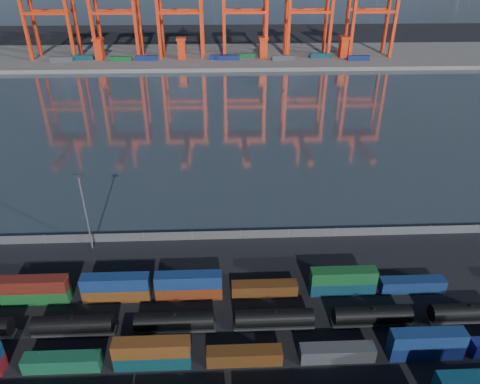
{
  "coord_description": "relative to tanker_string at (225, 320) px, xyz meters",
  "views": [
    {
      "loc": [
        -3.18,
        -45.37,
        51.56
      ],
      "look_at": [
        0.0,
        30.0,
        10.0
      ],
      "focal_mm": 32.0,
      "sensor_mm": 36.0,
      "label": 1
    }
  ],
  "objects": [
    {
      "name": "ground",
      "position": [
        3.52,
        -3.25,
        -1.95
      ],
      "size": [
        700.0,
        700.0,
        0.0
      ],
      "primitive_type": "plane",
      "color": "black",
      "rests_on": "ground"
    },
    {
      "name": "harbor_water",
      "position": [
        3.52,
        101.75,
        -1.95
      ],
      "size": [
        700.0,
        700.0,
        0.0
      ],
      "primitive_type": "plane",
      "color": "#28333A",
      "rests_on": "ground"
    },
    {
      "name": "far_quay",
      "position": [
        3.52,
        206.75,
        -0.95
      ],
      "size": [
        700.0,
        70.0,
        2.0
      ],
      "primitive_type": "cube",
      "color": "#514F4C",
      "rests_on": "ground"
    },
    {
      "name": "container_row_mid",
      "position": [
        -3.28,
        -6.19,
        -0.05
      ],
      "size": [
        114.13,
        2.21,
        4.71
      ],
      "color": "#602E13",
      "rests_on": "ground"
    },
    {
      "name": "container_row_north",
      "position": [
        -10.54,
        7.74,
        -0.02
      ],
      "size": [
        140.18,
        2.31,
        4.92
      ],
      "color": "navy",
      "rests_on": "ground"
    },
    {
      "name": "tanker_string",
      "position": [
        0.0,
        0.0,
        0.0
      ],
      "size": [
        90.17,
        2.72,
        3.89
      ],
      "color": "black",
      "rests_on": "ground"
    },
    {
      "name": "waterfront_fence",
      "position": [
        3.52,
        24.75,
        -0.95
      ],
      "size": [
        160.12,
        0.12,
        2.2
      ],
      "color": "#595B5E",
      "rests_on": "ground"
    },
    {
      "name": "yard_light_mast",
      "position": [
        -26.48,
        22.75,
        7.34
      ],
      "size": [
        1.6,
        0.4,
        16.6
      ],
      "color": "slate",
      "rests_on": "ground"
    },
    {
      "name": "quay_containers",
      "position": [
        -7.47,
        192.21,
        1.35
      ],
      "size": [
        172.58,
        10.99,
        2.6
      ],
      "color": "navy",
      "rests_on": "far_quay"
    },
    {
      "name": "straddle_carriers",
      "position": [
        1.02,
        196.75,
        5.87
      ],
      "size": [
        140.0,
        7.0,
        11.1
      ],
      "color": "red",
      "rests_on": "far_quay"
    }
  ]
}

